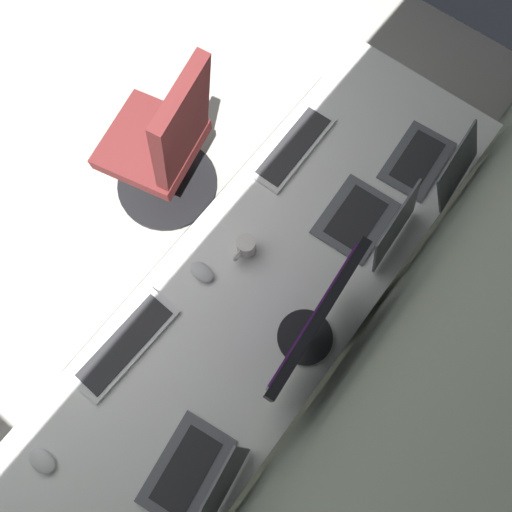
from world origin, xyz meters
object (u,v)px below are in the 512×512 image
object	(u,v)px
keyboard_main	(294,147)
mouse_main	(202,272)
monitor_primary	(312,325)
laptop_left	(198,480)
office_chair	(165,150)
drawer_pedestal	(296,272)
coffee_mug	(246,247)
mouse_spare	(42,461)
laptop_leftmost	(433,163)
keyboard_spare	(126,344)
laptop_center	(371,222)

from	to	relation	value
keyboard_main	mouse_main	bearing A→B (deg)	4.13
monitor_primary	laptop_left	bearing A→B (deg)	0.18
laptop_left	office_chair	bearing A→B (deg)	-132.01
drawer_pedestal	office_chair	bearing A→B (deg)	-94.92
laptop_left	keyboard_main	distance (m)	1.28
drawer_pedestal	coffee_mug	world-z (taller)	coffee_mug
keyboard_main	mouse_main	size ratio (longest dim) A/B	4.07
mouse_main	mouse_spare	distance (m)	0.82
mouse_main	drawer_pedestal	bearing A→B (deg)	143.86
laptop_leftmost	keyboard_spare	bearing A→B (deg)	-20.88
laptop_center	coffee_mug	world-z (taller)	laptop_center
drawer_pedestal	coffee_mug	bearing A→B (deg)	-46.78
monitor_primary	coffee_mug	distance (m)	0.44
mouse_main	mouse_spare	size ratio (longest dim) A/B	1.00
coffee_mug	office_chair	distance (m)	0.78
keyboard_main	keyboard_spare	bearing A→B (deg)	0.11
keyboard_spare	coffee_mug	world-z (taller)	coffee_mug
mouse_main	office_chair	size ratio (longest dim) A/B	0.11
drawer_pedestal	mouse_spare	size ratio (longest dim) A/B	6.68
monitor_primary	laptop_left	xyz separation A→B (m)	(0.59, 0.00, -0.21)
keyboard_main	coffee_mug	bearing A→B (deg)	14.37
office_chair	coffee_mug	bearing A→B (deg)	71.40
laptop_left	keyboard_spare	distance (m)	0.52
laptop_leftmost	mouse_main	distance (m)	1.00
laptop_center	keyboard_main	xyz separation A→B (m)	(-0.10, -0.43, -0.04)
laptop_center	keyboard_spare	world-z (taller)	laptop_center
monitor_primary	laptop_center	world-z (taller)	monitor_primary
mouse_main	mouse_spare	bearing A→B (deg)	0.04
monitor_primary	office_chair	bearing A→B (deg)	-108.80
drawer_pedestal	keyboard_spare	size ratio (longest dim) A/B	1.64
mouse_main	office_chair	bearing A→B (deg)	-123.51
drawer_pedestal	coffee_mug	xyz separation A→B (m)	(0.15, -0.16, 0.43)
laptop_center	mouse_spare	bearing A→B (deg)	-15.92
drawer_pedestal	coffee_mug	distance (m)	0.48
laptop_center	mouse_main	size ratio (longest dim) A/B	3.03
mouse_spare	coffee_mug	size ratio (longest dim) A/B	0.93
keyboard_main	mouse_spare	xyz separation A→B (m)	(1.46, 0.05, 0.01)
keyboard_spare	mouse_main	size ratio (longest dim) A/B	4.09
laptop_leftmost	keyboard_main	bearing A→B (deg)	-61.63
keyboard_main	laptop_center	bearing A→B (deg)	76.97
drawer_pedestal	monitor_primary	size ratio (longest dim) A/B	1.34
mouse_spare	office_chair	world-z (taller)	office_chair
keyboard_spare	office_chair	xyz separation A→B (m)	(-0.77, -0.56, -0.28)
laptop_left	laptop_center	world-z (taller)	laptop_center
mouse_spare	monitor_primary	bearing A→B (deg)	152.88
keyboard_main	office_chair	xyz separation A→B (m)	(0.24, -0.56, -0.28)
drawer_pedestal	monitor_primary	bearing A→B (deg)	35.78
drawer_pedestal	monitor_primary	distance (m)	0.73
monitor_primary	keyboard_main	distance (m)	0.81
keyboard_main	office_chair	world-z (taller)	office_chair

